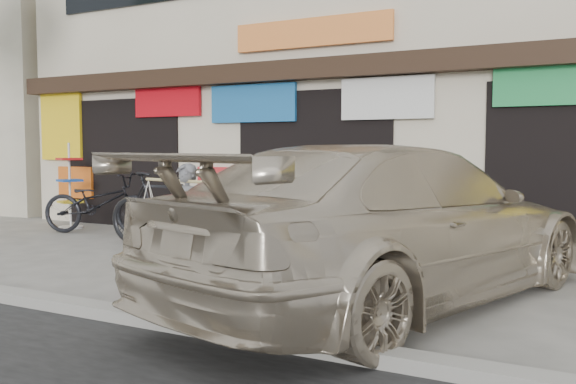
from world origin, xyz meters
The scene contains 10 objects.
ground centered at (0.00, 0.00, 0.00)m, with size 70.00×70.00×0.00m, color gray.
kerb centered at (0.00, -2.00, 0.06)m, with size 70.00×0.25×0.12m, color gray.
shophouse_block centered at (0.00, 6.42, 3.45)m, with size 14.00×6.32×7.00m.
street_vendor centered at (-0.19, 0.00, 0.67)m, with size 2.00×0.88×1.47m.
bike_0 centered at (-4.05, 2.34, 0.59)m, with size 0.79×2.26×1.19m, color black.
bike_1 centered at (-2.02, 1.68, 0.63)m, with size 0.59×2.11×1.27m, color black.
bike_2 centered at (0.42, 2.72, 0.59)m, with size 0.79×2.26×1.19m, color #611510.
suv centered at (2.62, -0.11, 0.85)m, with size 4.00×6.33×1.71m.
display_rack centered at (-5.15, 2.65, 0.71)m, with size 0.55×0.55×1.77m.
red_bag centered at (-0.16, -1.00, 0.07)m, with size 0.31×0.25×0.14m, color red.
Camera 1 is at (4.65, -6.43, 1.68)m, focal length 38.00 mm.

